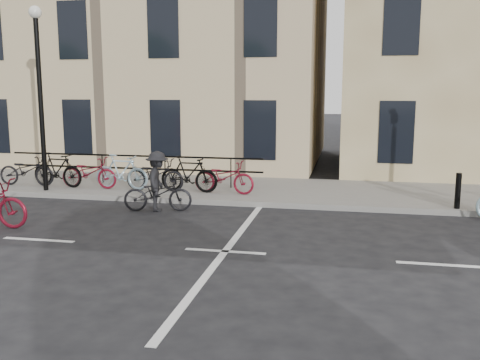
# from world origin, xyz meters

# --- Properties ---
(ground) EXTENTS (120.00, 120.00, 0.00)m
(ground) POSITION_xyz_m (0.00, 0.00, 0.00)
(ground) COLOR black
(ground) RESTS_ON ground
(sidewalk) EXTENTS (46.00, 4.00, 0.15)m
(sidewalk) POSITION_xyz_m (-4.00, 6.00, 0.07)
(sidewalk) COLOR slate
(sidewalk) RESTS_ON ground
(building_west) EXTENTS (20.00, 10.00, 10.00)m
(building_west) POSITION_xyz_m (-9.00, 13.00, 5.15)
(building_west) COLOR tan
(building_west) RESTS_ON sidewalk
(lamp_post) EXTENTS (0.36, 0.36, 5.28)m
(lamp_post) POSITION_xyz_m (-6.50, 4.40, 3.49)
(lamp_post) COLOR black
(lamp_post) RESTS_ON sidewalk
(bollard_east) EXTENTS (0.14, 0.14, 0.90)m
(bollard_east) POSITION_xyz_m (5.00, 4.25, 0.60)
(bollard_east) COLOR black
(bollard_east) RESTS_ON sidewalk
(parked_bikes) EXTENTS (8.30, 1.23, 1.05)m
(parked_bikes) POSITION_xyz_m (-4.35, 5.04, 0.64)
(parked_bikes) COLOR black
(parked_bikes) RESTS_ON sidewalk
(cyclist_dark) EXTENTS (1.84, 1.11, 1.55)m
(cyclist_dark) POSITION_xyz_m (-2.50, 3.07, 0.61)
(cyclist_dark) COLOR black
(cyclist_dark) RESTS_ON ground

